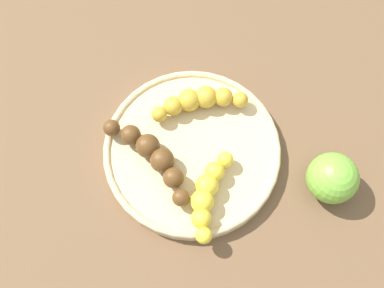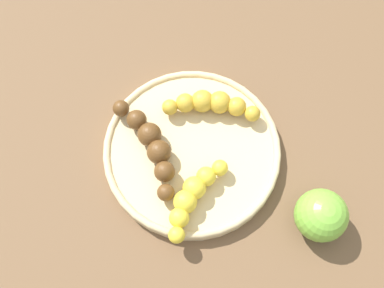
{
  "view_description": "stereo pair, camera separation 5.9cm",
  "coord_description": "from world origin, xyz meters",
  "px_view_note": "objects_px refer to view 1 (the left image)",
  "views": [
    {
      "loc": [
        -0.15,
        -0.15,
        0.59
      ],
      "look_at": [
        0.0,
        0.0,
        0.04
      ],
      "focal_mm": 41.81,
      "sensor_mm": 36.0,
      "label": 1
    },
    {
      "loc": [
        -0.1,
        -0.19,
        0.59
      ],
      "look_at": [
        0.0,
        0.0,
        0.04
      ],
      "focal_mm": 41.81,
      "sensor_mm": 36.0,
      "label": 2
    }
  ],
  "objects_px": {
    "banana_yellow": "(208,194)",
    "banana_spotted": "(198,101)",
    "fruit_bowl": "(192,151)",
    "apple_green": "(332,178)",
    "banana_overripe": "(152,156)"
  },
  "relations": [
    {
      "from": "banana_yellow",
      "to": "banana_spotted",
      "type": "bearing_deg",
      "value": -68.71
    },
    {
      "from": "banana_spotted",
      "to": "fruit_bowl",
      "type": "bearing_deg",
      "value": 160.96
    },
    {
      "from": "banana_spotted",
      "to": "apple_green",
      "type": "xyz_separation_m",
      "value": [
        0.04,
        -0.2,
        -0.0
      ]
    },
    {
      "from": "fruit_bowl",
      "to": "apple_green",
      "type": "height_order",
      "value": "apple_green"
    },
    {
      "from": "banana_spotted",
      "to": "banana_yellow",
      "type": "bearing_deg",
      "value": 173.38
    },
    {
      "from": "fruit_bowl",
      "to": "banana_overripe",
      "type": "bearing_deg",
      "value": 151.34
    },
    {
      "from": "fruit_bowl",
      "to": "banana_yellow",
      "type": "relative_size",
      "value": 2.17
    },
    {
      "from": "banana_overripe",
      "to": "fruit_bowl",
      "type": "bearing_deg",
      "value": -28.09
    },
    {
      "from": "banana_spotted",
      "to": "apple_green",
      "type": "height_order",
      "value": "apple_green"
    },
    {
      "from": "banana_overripe",
      "to": "apple_green",
      "type": "relative_size",
      "value": 2.33
    },
    {
      "from": "banana_overripe",
      "to": "apple_green",
      "type": "height_order",
      "value": "apple_green"
    },
    {
      "from": "banana_spotted",
      "to": "apple_green",
      "type": "relative_size",
      "value": 1.75
    },
    {
      "from": "fruit_bowl",
      "to": "banana_overripe",
      "type": "height_order",
      "value": "banana_overripe"
    },
    {
      "from": "banana_spotted",
      "to": "banana_yellow",
      "type": "height_order",
      "value": "same"
    },
    {
      "from": "fruit_bowl",
      "to": "banana_overripe",
      "type": "relative_size",
      "value": 1.54
    }
  ]
}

